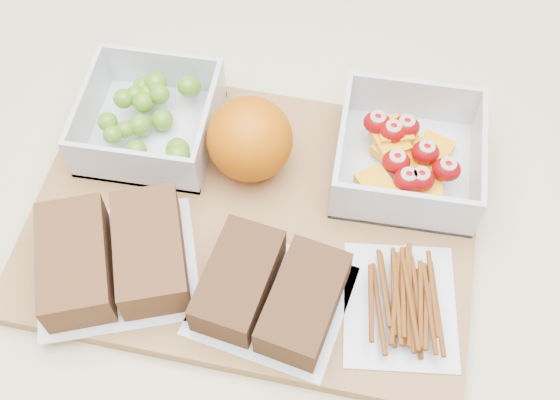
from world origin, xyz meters
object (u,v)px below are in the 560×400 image
Objects in this scene: grape_container at (151,118)px; sandwich_bag_left at (113,257)px; fruit_container at (407,157)px; pretzel_bag at (402,300)px; sandwich_bag_center at (271,292)px; cutting_board at (254,219)px; orange at (250,139)px.

grape_container reaches higher than sandwich_bag_left.
grape_container is 0.73× the size of sandwich_bag_left.
fruit_container is 0.29m from sandwich_bag_left.
sandwich_bag_center is at bearing -173.07° from pretzel_bag.
sandwich_bag_left is (-0.11, -0.08, 0.03)m from cutting_board.
sandwich_bag_center reaches higher than pretzel_bag.
orange is 0.64× the size of pretzel_bag.
orange is 0.17m from sandwich_bag_left.
pretzel_bag is (0.15, -0.07, 0.02)m from cutting_board.
pretzel_bag is at bearing -87.26° from fruit_container.
sandwich_bag_left reaches higher than sandwich_bag_center.
sandwich_bag_left reaches higher than cutting_board.
orange reaches higher than cutting_board.
sandwich_bag_center is at bearing -47.80° from grape_container.
cutting_board is 3.08× the size of fruit_container.
orange is 0.21m from pretzel_bag.
cutting_board is 0.14m from sandwich_bag_left.
sandwich_bag_center is (0.15, -0.17, -0.00)m from grape_container.
orange is at bearing -173.17° from fruit_container.
grape_container is 0.30m from pretzel_bag.
orange reaches higher than pretzel_bag.
sandwich_bag_left is 0.26m from pretzel_bag.
grape_container is 1.00× the size of pretzel_bag.
orange is at bearing 107.40° from sandwich_bag_center.
pretzel_bag reaches higher than cutting_board.
cutting_board is 0.15m from grape_container.
cutting_board is 0.16m from pretzel_bag.
grape_container is 0.16m from sandwich_bag_left.
grape_container is 0.86× the size of sandwich_bag_center.
orange is 0.55× the size of sandwich_bag_center.
grape_container is at bearing 178.84° from fruit_container.
fruit_container reaches higher than cutting_board.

